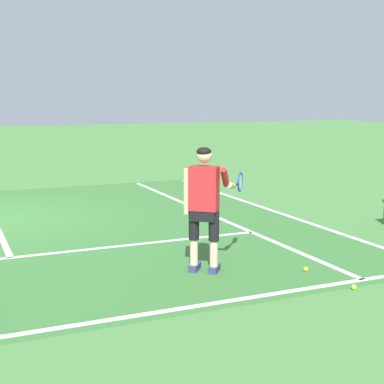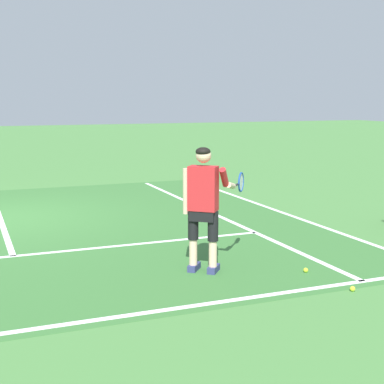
# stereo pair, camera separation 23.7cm
# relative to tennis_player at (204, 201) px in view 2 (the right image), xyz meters

# --- Properties ---
(ground_plane) EXTENTS (80.00, 80.00, 0.00)m
(ground_plane) POSITION_rel_tennis_player_xyz_m (-2.37, 4.77, -0.99)
(ground_plane) COLOR #477F3D
(court_inner_surface) EXTENTS (10.98, 9.75, 0.00)m
(court_inner_surface) POSITION_rel_tennis_player_xyz_m (-2.37, 3.50, -0.99)
(court_inner_surface) COLOR #387033
(court_inner_surface) RESTS_ON ground
(line_baseline) EXTENTS (10.98, 0.10, 0.01)m
(line_baseline) POSITION_rel_tennis_player_xyz_m (-2.37, -1.18, -0.99)
(line_baseline) COLOR white
(line_baseline) RESTS_ON ground
(line_service) EXTENTS (8.23, 0.10, 0.01)m
(line_service) POSITION_rel_tennis_player_xyz_m (-2.37, 1.77, -0.99)
(line_service) COLOR white
(line_service) RESTS_ON ground
(line_singles_right) EXTENTS (0.10, 9.35, 0.01)m
(line_singles_right) POSITION_rel_tennis_player_xyz_m (1.74, 3.50, -0.99)
(line_singles_right) COLOR white
(line_singles_right) RESTS_ON ground
(line_doubles_right) EXTENTS (0.10, 9.35, 0.01)m
(line_doubles_right) POSITION_rel_tennis_player_xyz_m (3.12, 3.50, -0.99)
(line_doubles_right) COLOR white
(line_doubles_right) RESTS_ON ground
(tennis_player) EXTENTS (1.13, 0.80, 1.71)m
(tennis_player) POSITION_rel_tennis_player_xyz_m (0.00, 0.00, 0.00)
(tennis_player) COLOR navy
(tennis_player) RESTS_ON ground
(tennis_ball_near_feet) EXTENTS (0.07, 0.07, 0.07)m
(tennis_ball_near_feet) POSITION_rel_tennis_player_xyz_m (1.37, -1.44, -0.96)
(tennis_ball_near_feet) COLOR #CCE02D
(tennis_ball_near_feet) RESTS_ON ground
(tennis_ball_by_baseline) EXTENTS (0.07, 0.07, 0.07)m
(tennis_ball_by_baseline) POSITION_rel_tennis_player_xyz_m (1.27, -0.57, -0.96)
(tennis_ball_by_baseline) COLOR #CCE02D
(tennis_ball_by_baseline) RESTS_ON ground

